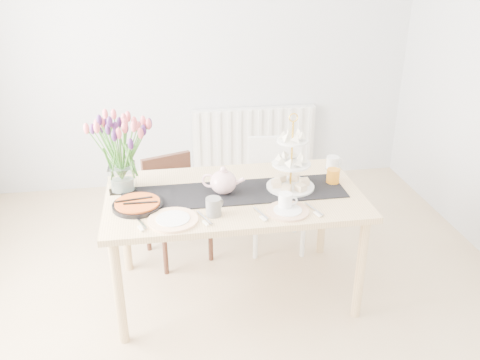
{
  "coord_description": "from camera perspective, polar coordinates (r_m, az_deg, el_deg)",
  "views": [
    {
      "loc": [
        -0.38,
        -2.42,
        2.17
      ],
      "look_at": [
        0.07,
        0.36,
        0.86
      ],
      "focal_mm": 38.0,
      "sensor_mm": 36.0,
      "label": 1
    }
  ],
  "objects": [
    {
      "name": "chair_brown",
      "position": [
        3.82,
        -7.51,
        -2.27
      ],
      "size": [
        0.5,
        0.5,
        0.76
      ],
      "rotation": [
        0.0,
        0.0,
        0.35
      ],
      "color": "#321812",
      "rests_on": "ground"
    },
    {
      "name": "plate_right",
      "position": [
        2.99,
        5.37,
        -3.49
      ],
      "size": [
        0.32,
        0.32,
        0.01
      ],
      "primitive_type": "cylinder",
      "rotation": [
        0.0,
        0.0,
        0.33
      ],
      "color": "silver",
      "rests_on": "dining_table"
    },
    {
      "name": "tulip_vase",
      "position": [
        3.2,
        -13.49,
        4.29
      ],
      "size": [
        0.6,
        0.6,
        0.51
      ],
      "rotation": [
        0.0,
        0.0,
        0.26
      ],
      "color": "silver",
      "rests_on": "dining_table"
    },
    {
      "name": "room_shell",
      "position": [
        2.6,
        -0.19,
        5.33
      ],
      "size": [
        4.5,
        4.5,
        4.5
      ],
      "color": "tan",
      "rests_on": "ground"
    },
    {
      "name": "tart_tin",
      "position": [
        3.08,
        -11.43,
        -2.74
      ],
      "size": [
        0.3,
        0.3,
        0.04
      ],
      "rotation": [
        0.0,
        0.0,
        -0.28
      ],
      "color": "black",
      "rests_on": "dining_table"
    },
    {
      "name": "teapot",
      "position": [
        3.15,
        -1.88,
        -0.24
      ],
      "size": [
        0.33,
        0.3,
        0.17
      ],
      "primitive_type": null,
      "rotation": [
        0.0,
        0.0,
        -0.39
      ],
      "color": "white",
      "rests_on": "dining_table"
    },
    {
      "name": "cake_stand",
      "position": [
        3.22,
        5.75,
        1.11
      ],
      "size": [
        0.31,
        0.31,
        0.45
      ],
      "rotation": [
        0.0,
        0.0,
        -0.32
      ],
      "color": "gold",
      "rests_on": "dining_table"
    },
    {
      "name": "radiator",
      "position": [
        5.0,
        1.56,
        4.79
      ],
      "size": [
        1.2,
        0.08,
        0.6
      ],
      "primitive_type": "cube",
      "color": "white",
      "rests_on": "room_shell"
    },
    {
      "name": "mug_white",
      "position": [
        3.0,
        5.1,
        -2.38
      ],
      "size": [
        0.09,
        0.09,
        0.1
      ],
      "primitive_type": "cylinder",
      "rotation": [
        0.0,
        0.0,
        -0.04
      ],
      "color": "white",
      "rests_on": "dining_table"
    },
    {
      "name": "dining_table",
      "position": [
        3.23,
        -0.66,
        -2.71
      ],
      "size": [
        1.6,
        0.9,
        0.75
      ],
      "color": "tan",
      "rests_on": "ground"
    },
    {
      "name": "cream_jug",
      "position": [
        3.59,
        10.36,
        1.92
      ],
      "size": [
        0.09,
        0.09,
        0.09
      ],
      "primitive_type": "cylinder",
      "rotation": [
        0.0,
        0.0,
        0.0
      ],
      "color": "silver",
      "rests_on": "dining_table"
    },
    {
      "name": "table_runner",
      "position": [
        3.19,
        -0.67,
        -1.43
      ],
      "size": [
        1.4,
        0.35,
        0.01
      ],
      "primitive_type": "cube",
      "color": "black",
      "rests_on": "dining_table"
    },
    {
      "name": "chair_white",
      "position": [
        3.93,
        4.06,
        -0.51
      ],
      "size": [
        0.45,
        0.45,
        0.84
      ],
      "rotation": [
        0.0,
        0.0,
        -0.09
      ],
      "color": "white",
      "rests_on": "ground"
    },
    {
      "name": "mug_grey",
      "position": [
        2.92,
        -2.98,
        -3.02
      ],
      "size": [
        0.13,
        0.13,
        0.11
      ],
      "primitive_type": "cylinder",
      "rotation": [
        0.0,
        0.0,
        0.71
      ],
      "color": "slate",
      "rests_on": "dining_table"
    },
    {
      "name": "plate_left",
      "position": [
        2.9,
        -7.54,
        -4.46
      ],
      "size": [
        0.37,
        0.37,
        0.01
      ],
      "primitive_type": "cylinder",
      "rotation": [
        0.0,
        0.0,
        0.38
      ],
      "color": "white",
      "rests_on": "dining_table"
    },
    {
      "name": "mug_orange",
      "position": [
        3.36,
        10.4,
        0.41
      ],
      "size": [
        0.12,
        0.12,
        0.1
      ],
      "primitive_type": "cylinder",
      "rotation": [
        0.0,
        0.0,
        0.81
      ],
      "color": "orange",
      "rests_on": "dining_table"
    }
  ]
}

